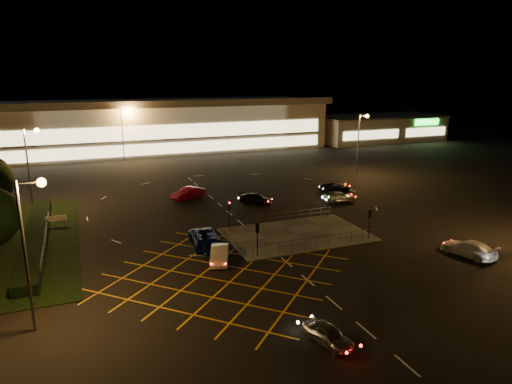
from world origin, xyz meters
name	(u,v)px	position (x,y,z in m)	size (l,w,h in m)	color
ground	(271,232)	(0.00, 0.00, 0.00)	(180.00, 180.00, 0.00)	black
pedestrian_island	(297,235)	(2.00, -2.00, 0.06)	(14.00, 9.00, 0.12)	#4C4944
hedge	(36,237)	(-23.00, 6.00, 0.50)	(2.00, 26.00, 1.00)	black
supermarket	(162,125)	(0.00, 61.95, 5.31)	(72.00, 26.50, 10.50)	beige
retail_unit_a	(355,129)	(46.00, 53.97, 3.21)	(18.80, 14.80, 6.35)	beige
retail_unit_b	(407,126)	(62.00, 53.96, 3.22)	(14.80, 14.80, 6.35)	beige
streetlight_sw	(30,234)	(-21.56, -12.00, 6.56)	(1.78, 0.56, 10.03)	slate
streetlight_nw	(31,157)	(-23.56, 18.00, 6.56)	(1.78, 0.56, 10.03)	slate
streetlight_ne	(361,136)	(24.44, 20.00, 6.56)	(1.78, 0.56, 10.03)	slate
streetlight_far_left	(124,127)	(-9.56, 48.00, 6.56)	(1.78, 0.56, 10.03)	slate
streetlight_far_right	(307,119)	(30.44, 50.00, 6.56)	(1.78, 0.56, 10.03)	slate
signal_sw	(257,233)	(-4.00, -5.99, 2.37)	(0.28, 0.30, 3.15)	black
signal_se	(369,218)	(8.00, -5.99, 2.37)	(0.28, 0.30, 3.15)	black
signal_nw	(229,209)	(-4.00, 1.99, 2.37)	(0.28, 0.30, 3.15)	black
signal_ne	(328,198)	(8.00, 1.99, 2.37)	(0.28, 0.30, 3.15)	black
car_near_silver	(328,334)	(-5.08, -20.37, 0.62)	(1.46, 3.62, 1.23)	#A7A9AE
car_queue_white	(219,254)	(-7.50, -5.72, 0.70)	(1.48, 4.25, 1.40)	#BEBEBE
car_left_blue	(206,239)	(-7.64, -1.69, 0.77)	(2.55, 5.53, 1.54)	#0C1749
car_far_dkgrey	(255,199)	(2.45, 10.79, 0.64)	(1.79, 4.41, 1.28)	black
car_right_silver	(339,196)	(12.93, 7.53, 0.73)	(1.72, 4.27, 1.45)	#B9BDC1
car_circ_red	(188,193)	(-5.07, 16.23, 0.78)	(1.65, 4.73, 1.56)	maroon
car_east_grey	(335,187)	(15.47, 12.75, 0.62)	(2.04, 4.43, 1.23)	black
car_approach_white	(469,248)	(14.12, -12.81, 0.72)	(2.03, 4.99, 1.45)	silver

